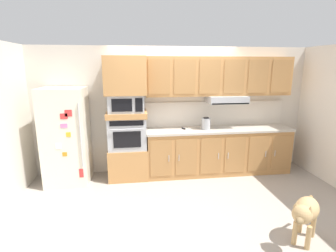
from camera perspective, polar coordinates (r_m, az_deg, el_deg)
ground_plane at (r=4.63m, az=3.19°, el=-14.21°), size 9.60×9.60×0.00m
back_kitchen_wall at (r=5.28m, az=1.13°, el=3.58°), size 6.20×0.12×2.50m
refrigerator at (r=5.04m, az=-21.58°, el=-2.14°), size 0.76×0.73×1.76m
oven_base_cabinet at (r=5.13m, az=-8.73°, el=-7.89°), size 0.74×0.62×0.60m
built_in_oven at (r=4.94m, az=-8.97°, el=-1.39°), size 0.70×0.62×0.60m
appliance_mid_shelf at (r=4.87m, az=-9.12°, el=2.60°), size 0.74×0.62×0.10m
microwave at (r=4.84m, az=-9.21°, el=5.04°), size 0.64×0.54×0.32m
appliance_upper_cabinet at (r=4.79m, az=-9.43°, el=10.97°), size 0.74×0.62×0.68m
lower_cabinet_run at (r=5.34m, az=11.01°, el=-5.53°), size 2.86×0.63×0.88m
countertop_slab at (r=5.22m, az=11.21°, el=-0.72°), size 2.90×0.64×0.04m
backsplash_panel at (r=5.43m, az=10.38°, el=2.77°), size 2.90×0.02×0.50m
upper_cabinet_with_hood at (r=5.19m, az=11.38°, el=10.40°), size 2.86×0.48×0.88m
screwdriver at (r=5.06m, az=3.58°, el=-0.53°), size 0.16×0.15×0.03m
electric_kettle at (r=5.05m, az=8.39°, el=0.51°), size 0.17×0.17×0.24m
dog at (r=3.64m, az=28.14°, el=-16.41°), size 0.64×0.62×0.63m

